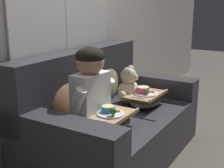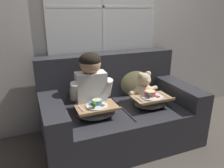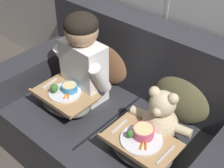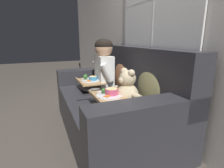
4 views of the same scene
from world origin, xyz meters
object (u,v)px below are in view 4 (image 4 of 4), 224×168
object	(u,v)px
throw_pillow_behind_teddy	(150,83)
lap_tray_child	(90,85)
throw_pillow_behind_child	(122,72)
teddy_bear	(127,90)
child_figure	(104,62)
couch	(117,103)
lap_tray_teddy	(109,101)

from	to	relation	value
throw_pillow_behind_teddy	lap_tray_child	distance (m)	0.80
throw_pillow_behind_child	teddy_bear	world-z (taller)	throw_pillow_behind_child
throw_pillow_behind_child	child_figure	size ratio (longest dim) A/B	0.68
lap_tray_child	throw_pillow_behind_teddy	bearing A→B (deg)	34.77
couch	teddy_bear	world-z (taller)	couch
throw_pillow_behind_teddy	teddy_bear	size ratio (longest dim) A/B	1.10
throw_pillow_behind_child	throw_pillow_behind_teddy	distance (m)	0.65
teddy_bear	lap_tray_teddy	world-z (taller)	teddy_bear
throw_pillow_behind_child	child_figure	distance (m)	0.30
lap_tray_teddy	lap_tray_child	bearing A→B (deg)	-179.93
throw_pillow_behind_teddy	child_figure	size ratio (longest dim) A/B	0.68
child_figure	lap_tray_teddy	world-z (taller)	child_figure
throw_pillow_behind_child	throw_pillow_behind_teddy	size ratio (longest dim) A/B	0.99
lap_tray_child	teddy_bear	bearing A→B (deg)	15.78
throw_pillow_behind_child	teddy_bear	bearing A→B (deg)	-22.33
couch	throw_pillow_behind_child	xyz separation A→B (m)	(-0.32, 0.23, 0.29)
throw_pillow_behind_teddy	throw_pillow_behind_child	bearing A→B (deg)	180.00
couch	teddy_bear	distance (m)	0.41
throw_pillow_behind_teddy	lap_tray_teddy	world-z (taller)	throw_pillow_behind_teddy
teddy_bear	lap_tray_teddy	bearing A→B (deg)	-90.53
teddy_bear	lap_tray_child	bearing A→B (deg)	-164.22
couch	lap_tray_child	bearing A→B (deg)	-145.65
throw_pillow_behind_child	lap_tray_child	xyz separation A→B (m)	(-0.00, -0.45, -0.13)
couch	throw_pillow_behind_child	distance (m)	0.49
couch	lap_tray_teddy	distance (m)	0.43
throw_pillow_behind_teddy	lap_tray_child	bearing A→B (deg)	-145.23
throw_pillow_behind_child	throw_pillow_behind_teddy	bearing A→B (deg)	0.00
throw_pillow_behind_teddy	lap_tray_child	xyz separation A→B (m)	(-0.65, -0.45, -0.13)
throw_pillow_behind_teddy	child_figure	bearing A→B (deg)	-157.94
child_figure	lap_tray_child	world-z (taller)	child_figure
throw_pillow_behind_teddy	child_figure	xyz separation A→B (m)	(-0.65, -0.26, 0.15)
teddy_bear	lap_tray_child	world-z (taller)	teddy_bear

